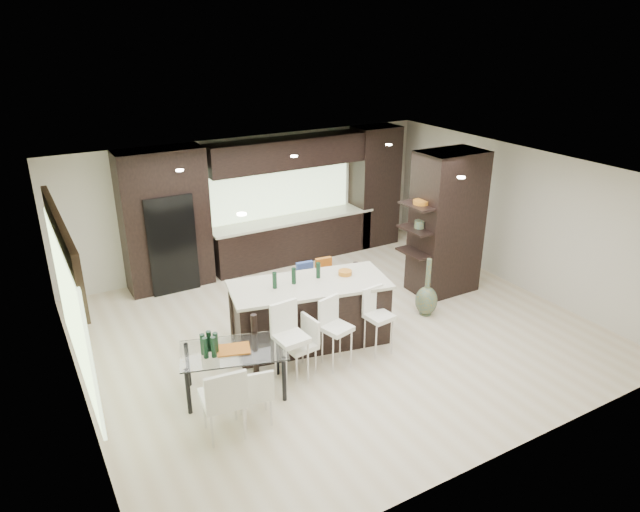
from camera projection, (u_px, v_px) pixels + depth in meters
ground at (338, 331)px, 9.59m from camera, size 8.00×8.00×0.00m
back_wall at (251, 201)px, 11.88m from camera, size 8.00×0.02×2.70m
left_wall at (70, 317)px, 7.24m from camera, size 0.02×7.00×2.70m
right_wall at (517, 217)px, 10.91m from camera, size 0.02×7.00×2.70m
ceiling at (340, 174)px, 8.56m from camera, size 8.00×7.00×0.02m
window_left at (72, 310)px, 7.42m from camera, size 0.04×3.20×1.90m
window_back at (278, 188)px, 12.05m from camera, size 3.40×0.04×1.20m
stone_accent at (62, 245)px, 7.09m from camera, size 0.08×3.00×0.80m
ceiling_spots at (331, 172)px, 8.76m from camera, size 4.00×3.00×0.02m
back_cabinetry at (280, 202)px, 11.84m from camera, size 6.80×0.68×2.70m
refrigerator at (168, 241)px, 10.86m from camera, size 0.90×0.68×1.90m
partition_column at (447, 223)px, 10.59m from camera, size 1.20×0.80×2.70m
kitchen_island at (310, 312)px, 9.10m from camera, size 2.66×1.55×1.04m
stool_left at (291, 352)px, 8.08m from camera, size 0.46×0.46×0.97m
stool_mid at (337, 340)px, 8.47m from camera, size 0.47×0.47×0.88m
stool_right at (379, 328)px, 8.82m from camera, size 0.42×0.42×0.86m
bench at (322, 288)px, 10.59m from camera, size 1.20×0.56×0.45m
floor_vase at (427, 287)px, 9.94m from camera, size 0.43×0.43×1.06m
dining_table at (235, 371)px, 7.87m from camera, size 1.61×1.19×0.69m
chair_near at (255, 395)px, 7.30m from camera, size 0.50×0.50×0.78m
chair_far at (223, 402)px, 7.03m from camera, size 0.57×0.57×0.95m
chair_end at (300, 349)px, 8.32m from camera, size 0.47×0.47×0.79m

